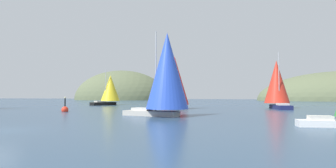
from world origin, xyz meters
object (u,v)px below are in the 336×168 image
Objects in this scene: sailboat_blue_spinnaker at (166,72)px; sailboat_yellow_sail at (110,89)px; channel_buoy at (65,109)px; sailboat_scarlet_sail at (277,83)px; sailboat_red_spinnaker at (174,81)px.

sailboat_yellow_sail is (-26.61, 35.60, -1.22)m from sailboat_blue_spinnaker.
sailboat_blue_spinnaker is 4.11× the size of channel_buoy.
sailboat_scarlet_sail is 40.15m from channel_buoy.
sailboat_red_spinnaker is at bearing 44.26° from channel_buoy.
sailboat_blue_spinnaker is 1.02× the size of sailboat_red_spinnaker.
sailboat_blue_spinnaker reaches higher than sailboat_yellow_sail.
sailboat_blue_spinnaker is 19.74m from sailboat_red_spinnaker.
sailboat_scarlet_sail is 1.02× the size of sailboat_blue_spinnaker.
sailboat_scarlet_sail is at bearing 60.45° from sailboat_blue_spinnaker.
sailboat_yellow_sail is 31.67m from channel_buoy.
sailboat_blue_spinnaker is 44.47m from sailboat_yellow_sail.
sailboat_yellow_sail is 27.79m from sailboat_red_spinnaker.
channel_buoy is (8.04, -30.38, -3.94)m from sailboat_yellow_sail.
sailboat_scarlet_sail reaches higher than sailboat_blue_spinnaker.
sailboat_scarlet_sail reaches higher than sailboat_red_spinnaker.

